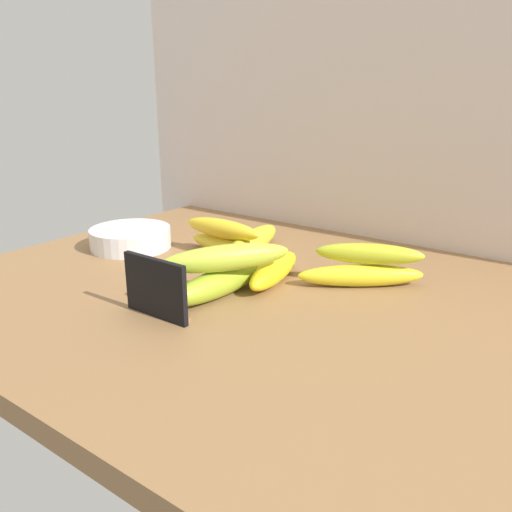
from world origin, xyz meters
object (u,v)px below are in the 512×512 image
(banana_2, at_px, (361,276))
(banana_7, at_px, (226,258))
(chalkboard_sign, at_px, (156,290))
(fruit_bowl, at_px, (131,238))
(banana_6, at_px, (369,254))
(banana_3, at_px, (274,270))
(banana_0, at_px, (221,282))
(banana_4, at_px, (252,242))
(banana_5, at_px, (222,229))
(banana_1, at_px, (227,247))

(banana_2, height_order, banana_7, banana_7)
(chalkboard_sign, relative_size, banana_7, 0.56)
(fruit_bowl, bearing_deg, banana_6, 10.98)
(banana_3, relative_size, banana_7, 0.84)
(banana_0, relative_size, banana_4, 0.95)
(banana_7, bearing_deg, fruit_bowl, 164.98)
(fruit_bowl, xyz_separation_m, banana_2, (0.45, 0.08, -0.00))
(chalkboard_sign, xyz_separation_m, banana_3, (0.06, 0.20, -0.02))
(fruit_bowl, relative_size, banana_0, 0.78)
(chalkboard_sign, bearing_deg, banana_5, 111.05)
(banana_2, distance_m, banana_4, 0.24)
(fruit_bowl, relative_size, banana_6, 0.92)
(banana_3, bearing_deg, banana_4, 139.32)
(chalkboard_sign, height_order, banana_3, chalkboard_sign)
(banana_3, bearing_deg, fruit_bowl, -178.19)
(chalkboard_sign, bearing_deg, banana_0, 78.37)
(banana_1, bearing_deg, banana_6, 3.66)
(banana_3, height_order, banana_5, banana_5)
(banana_7, bearing_deg, chalkboard_sign, -107.32)
(banana_0, distance_m, banana_6, 0.24)
(banana_7, bearing_deg, banana_3, 77.17)
(chalkboard_sign, relative_size, banana_2, 0.55)
(banana_7, bearing_deg, banana_2, 48.50)
(fruit_bowl, xyz_separation_m, banana_7, (0.31, -0.08, 0.04))
(banana_4, distance_m, banana_7, 0.22)
(chalkboard_sign, bearing_deg, banana_4, 101.81)
(chalkboard_sign, relative_size, banana_5, 0.66)
(chalkboard_sign, distance_m, banana_4, 0.31)
(banana_1, bearing_deg, chalkboard_sign, -70.61)
(banana_1, height_order, banana_4, banana_4)
(banana_1, relative_size, banana_2, 0.96)
(banana_4, bearing_deg, banana_0, -66.32)
(chalkboard_sign, xyz_separation_m, banana_2, (0.17, 0.27, -0.02))
(banana_0, xyz_separation_m, banana_4, (-0.09, 0.20, 0.00))
(banana_7, bearing_deg, banana_1, 129.40)
(banana_1, bearing_deg, banana_4, 55.24)
(fruit_bowl, bearing_deg, banana_3, 1.81)
(banana_7, bearing_deg, banana_5, 131.63)
(banana_1, bearing_deg, banana_7, -50.60)
(banana_0, height_order, banana_1, banana_0)
(fruit_bowl, relative_size, banana_7, 0.79)
(banana_0, relative_size, banana_6, 1.18)
(fruit_bowl, distance_m, banana_0, 0.31)
(banana_3, bearing_deg, banana_5, 159.75)
(banana_0, xyz_separation_m, banana_6, (0.16, 0.17, 0.03))
(banana_6, bearing_deg, banana_2, -118.93)
(banana_6, xyz_separation_m, banana_7, (-0.15, -0.17, 0.01))
(banana_2, distance_m, banana_3, 0.14)
(banana_5, xyz_separation_m, banana_7, (0.13, -0.15, 0.01))
(banana_6, bearing_deg, fruit_bowl, -169.02)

